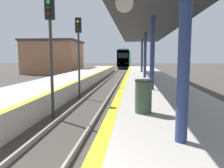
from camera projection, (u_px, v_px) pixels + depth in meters
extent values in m
cube|color=black|center=(125.00, 66.00, 58.09)|extent=(2.24, 21.21, 0.55)
cube|color=teal|center=(125.00, 58.00, 57.84)|extent=(2.64, 23.57, 3.68)
cube|color=yellow|center=(123.00, 58.00, 46.27)|extent=(2.59, 0.16, 3.61)
cube|color=black|center=(123.00, 55.00, 46.13)|extent=(2.11, 0.06, 1.10)
cube|color=#59595E|center=(125.00, 51.00, 57.60)|extent=(2.24, 22.39, 0.24)
sphere|color=white|center=(119.00, 63.00, 46.40)|extent=(0.18, 0.18, 0.18)
sphere|color=white|center=(126.00, 63.00, 46.26)|extent=(0.18, 0.18, 0.18)
cylinder|color=#2D2D2D|center=(52.00, 70.00, 9.01)|extent=(0.12, 0.12, 4.08)
cube|color=black|center=(50.00, 8.00, 8.71)|extent=(0.36, 0.20, 0.90)
sphere|color=green|center=(48.00, 2.00, 8.55)|extent=(0.16, 0.16, 0.16)
sphere|color=black|center=(48.00, 7.00, 8.58)|extent=(0.16, 0.16, 0.16)
sphere|color=black|center=(48.00, 13.00, 8.60)|extent=(0.16, 0.16, 0.16)
cylinder|color=#2D2D2D|center=(79.00, 66.00, 13.61)|extent=(0.12, 0.12, 4.08)
cube|color=black|center=(78.00, 25.00, 13.31)|extent=(0.36, 0.20, 0.90)
sphere|color=yellow|center=(78.00, 21.00, 13.15)|extent=(0.16, 0.16, 0.16)
sphere|color=black|center=(78.00, 25.00, 13.18)|extent=(0.16, 0.16, 0.16)
sphere|color=black|center=(78.00, 28.00, 13.20)|extent=(0.16, 0.16, 0.16)
cylinder|color=navy|center=(184.00, 47.00, 4.02)|extent=(0.23, 0.23, 3.63)
cylinder|color=navy|center=(152.00, 54.00, 10.89)|extent=(0.23, 0.23, 3.63)
cylinder|color=navy|center=(145.00, 55.00, 17.76)|extent=(0.23, 0.23, 3.63)
cylinder|color=navy|center=(142.00, 56.00, 24.63)|extent=(0.23, 0.23, 3.63)
cube|color=#2D2D33|center=(148.00, 25.00, 14.09)|extent=(4.11, 27.81, 0.20)
cylinder|color=white|center=(124.00, 3.00, 6.71)|extent=(0.56, 0.04, 0.56)
cylinder|color=#384C38|center=(143.00, 97.00, 6.39)|extent=(0.49, 0.49, 0.92)
cylinder|color=#262626|center=(144.00, 81.00, 6.33)|extent=(0.51, 0.51, 0.06)
cube|color=#9E6B4C|center=(54.00, 58.00, 36.35)|extent=(8.25, 7.76, 5.09)
cube|color=#383333|center=(53.00, 41.00, 36.02)|extent=(8.67, 8.14, 0.30)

